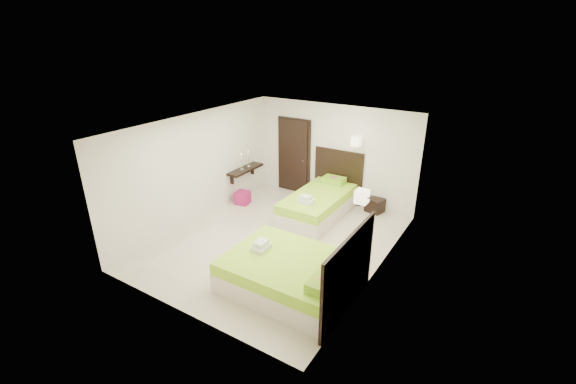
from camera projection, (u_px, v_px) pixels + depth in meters
The scene contains 7 objects.
floor at pixel (277, 241), 8.51m from camera, with size 5.50×5.50×0.00m, color beige.
bed_single at pixel (320, 202), 9.61m from camera, with size 1.38×2.30×1.89m.
bed_double at pixel (294, 273), 6.81m from camera, with size 2.27×1.93×1.87m.
nightstand at pixel (375, 205), 9.84m from camera, with size 0.41×0.36×0.36m, color black.
ottoman at pixel (243, 198), 10.29m from camera, with size 0.34×0.34×0.34m, color #91134F.
door at pixel (294, 156), 10.79m from camera, with size 1.02×0.15×2.14m.
console_shelf at pixel (245, 169), 10.46m from camera, with size 0.35×1.20×0.78m.
Camera 1 is at (4.13, -6.16, 4.31)m, focal length 24.00 mm.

